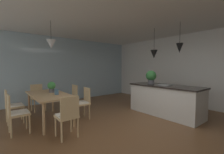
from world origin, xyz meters
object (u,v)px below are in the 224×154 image
at_px(chair_window_end, 38,96).
at_px(chair_kitchen_end, 67,115).
at_px(chair_far_left, 71,97).
at_px(chair_near_left, 12,105).
at_px(potted_plant_on_island, 151,76).
at_px(dining_table, 49,96).
at_px(chair_near_right, 16,112).
at_px(chair_far_right, 83,102).
at_px(vase_on_dining_table, 57,92).
at_px(kitchen_island, 165,99).
at_px(potted_plant_on_table, 52,86).

height_order(chair_window_end, chair_kitchen_end, same).
bearing_deg(chair_window_end, chair_far_left, 42.68).
bearing_deg(chair_near_left, potted_plant_on_island, 67.90).
bearing_deg(dining_table, chair_near_right, -62.94).
height_order(chair_near_left, chair_far_right, same).
relative_size(chair_far_right, chair_window_end, 1.00).
xyz_separation_m(chair_kitchen_end, vase_on_dining_table, (-1.00, 0.12, 0.33)).
bearing_deg(dining_table, kitchen_island, 60.94).
height_order(chair_near_left, chair_kitchen_end, same).
distance_m(chair_far_left, chair_near_right, 1.78).
relative_size(chair_far_left, chair_near_right, 1.00).
relative_size(kitchen_island, potted_plant_on_island, 4.94).
bearing_deg(chair_far_left, dining_table, -63.05).
distance_m(chair_near_left, chair_window_end, 1.17).
xyz_separation_m(chair_kitchen_end, chair_near_right, (-0.86, -0.79, 0.00)).
relative_size(dining_table, potted_plant_on_island, 4.09).
height_order(dining_table, vase_on_dining_table, vase_on_dining_table).
relative_size(dining_table, chair_far_left, 2.07).
relative_size(dining_table, chair_window_end, 2.07).
height_order(chair_near_left, potted_plant_on_island, potted_plant_on_island).
distance_m(dining_table, chair_kitchen_end, 1.28).
bearing_deg(chair_kitchen_end, chair_far_right, 137.36).
bearing_deg(chair_far_right, chair_window_end, -154.55).
height_order(kitchen_island, vase_on_dining_table, kitchen_island).
xyz_separation_m(kitchen_island, potted_plant_on_table, (-1.80, -2.81, 0.45)).
bearing_deg(dining_table, chair_far_right, 62.82).
bearing_deg(kitchen_island, potted_plant_on_island, -180.00).
height_order(dining_table, chair_near_right, chair_near_right).
height_order(dining_table, potted_plant_on_table, potted_plant_on_table).
distance_m(kitchen_island, potted_plant_on_table, 3.37).
xyz_separation_m(chair_far_left, chair_far_right, (0.81, -0.00, 0.00)).
relative_size(chair_window_end, potted_plant_on_table, 2.84).
bearing_deg(chair_near_right, chair_window_end, 154.75).
xyz_separation_m(dining_table, potted_plant_on_table, (-0.16, 0.12, 0.24)).
bearing_deg(dining_table, potted_plant_on_island, 69.27).
distance_m(chair_near_right, vase_on_dining_table, 0.98).
xyz_separation_m(chair_far_left, kitchen_island, (2.04, 2.14, -0.01)).
bearing_deg(chair_window_end, potted_plant_on_table, 6.58).
distance_m(chair_far_left, chair_near_left, 1.59).
distance_m(chair_near_left, vase_on_dining_table, 1.18).
bearing_deg(chair_near_left, chair_near_right, 0.00).
relative_size(chair_near_right, potted_plant_on_island, 1.98).
bearing_deg(chair_kitchen_end, potted_plant_on_island, 93.07).
bearing_deg(chair_window_end, chair_near_left, -42.40).
bearing_deg(potted_plant_on_table, chair_near_right, -58.22).
height_order(chair_near_left, chair_window_end, same).
bearing_deg(chair_far_right, chair_kitchen_end, -42.64).
height_order(chair_far_right, kitchen_island, kitchen_island).
distance_m(chair_kitchen_end, potted_plant_on_island, 3.02).
bearing_deg(kitchen_island, chair_far_right, -119.74).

